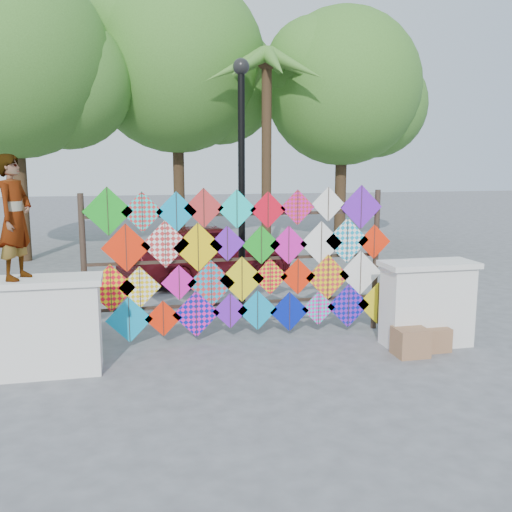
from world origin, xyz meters
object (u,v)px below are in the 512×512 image
at_px(vendor_woman, 15,217).
at_px(sedan, 208,251).
at_px(kite_rack, 245,263).
at_px(lamppost, 242,165).

relative_size(vendor_woman, sedan, 0.39).
relative_size(kite_rack, sedan, 1.23).
bearing_deg(lamppost, vendor_woman, -146.44).
distance_m(kite_rack, sedan, 4.52).
height_order(kite_rack, vendor_woman, vendor_woman).
bearing_deg(kite_rack, sedan, 89.44).
bearing_deg(vendor_woman, lamppost, -35.51).
relative_size(sedan, lamppost, 0.91).
distance_m(sedan, lamppost, 3.79).
bearing_deg(sedan, kite_rack, 159.02).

